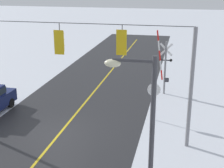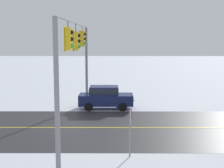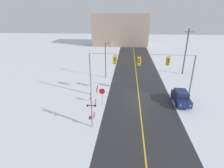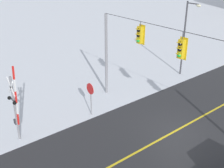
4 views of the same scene
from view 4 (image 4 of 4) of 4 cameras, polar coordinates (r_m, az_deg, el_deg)
name	(u,v)px [view 4 (image 4 of 4)]	position (r m, az deg, el deg)	size (l,w,h in m)	color
ground_plane	(176,131)	(18.32, 12.70, -9.12)	(160.00, 160.00, 0.00)	silver
signal_span	(183,67)	(16.42, 13.96, 3.40)	(14.20, 0.47, 6.22)	gray
stop_sign	(90,92)	(18.80, -4.34, -1.60)	(0.80, 0.09, 2.35)	gray
railroad_crossing	(15,105)	(16.82, -18.93, -4.03)	(1.23, 0.31, 4.80)	gray
streetlamp_near	(186,32)	(25.58, 14.69, 9.99)	(1.39, 0.28, 6.50)	#38383D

